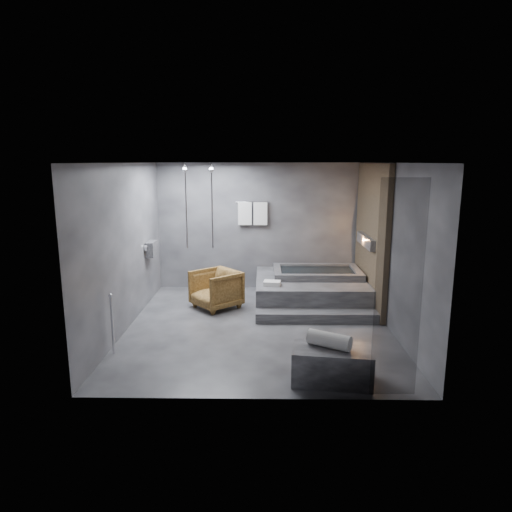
{
  "coord_description": "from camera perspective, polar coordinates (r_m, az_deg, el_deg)",
  "views": [
    {
      "loc": [
        0.07,
        -7.56,
        2.82
      ],
      "look_at": [
        -0.04,
        0.3,
        1.19
      ],
      "focal_mm": 32.0,
      "sensor_mm": 36.0,
      "label": 1
    }
  ],
  "objects": [
    {
      "name": "room",
      "position": [
        7.88,
        3.19,
        3.77
      ],
      "size": [
        5.0,
        5.04,
        2.82
      ],
      "color": "#2B2B2E",
      "rests_on": "ground"
    },
    {
      "name": "rolled_towel",
      "position": [
        6.05,
        9.13,
        -10.34
      ],
      "size": [
        0.59,
        0.46,
        0.2
      ],
      "primitive_type": "cylinder",
      "rotation": [
        0.0,
        1.57,
        -0.53
      ],
      "color": "silver",
      "rests_on": "concrete_bench"
    },
    {
      "name": "tub_step",
      "position": [
        8.35,
        7.59,
        -7.47
      ],
      "size": [
        2.2,
        0.36,
        0.18
      ],
      "primitive_type": "cube",
      "color": "#303032",
      "rests_on": "ground"
    },
    {
      "name": "driftwood_chair",
      "position": [
        8.97,
        -5.03,
        -4.15
      ],
      "size": [
        1.14,
        1.14,
        0.75
      ],
      "primitive_type": "imported",
      "rotation": [
        0.0,
        0.0,
        -0.85
      ],
      "color": "#432A10",
      "rests_on": "ground"
    },
    {
      "name": "deck_towel",
      "position": [
        8.72,
        2.02,
        -3.41
      ],
      "size": [
        0.34,
        0.27,
        0.08
      ],
      "primitive_type": "cube",
      "rotation": [
        0.0,
        0.0,
        -0.14
      ],
      "color": "silver",
      "rests_on": "tub_deck"
    },
    {
      "name": "tub_deck",
      "position": [
        9.42,
        6.79,
        -4.19
      ],
      "size": [
        2.2,
        2.0,
        0.5
      ],
      "primitive_type": "cube",
      "color": "#303032",
      "rests_on": "ground"
    },
    {
      "name": "concrete_bench",
      "position": [
        6.16,
        9.47,
        -13.29
      ],
      "size": [
        1.08,
        0.69,
        0.46
      ],
      "primitive_type": "cube",
      "rotation": [
        0.0,
        0.0,
        -0.13
      ],
      "color": "#37373A",
      "rests_on": "ground"
    }
  ]
}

